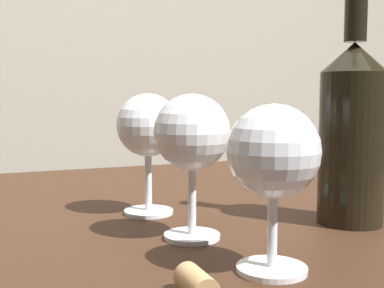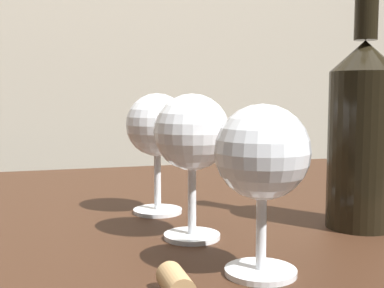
{
  "view_description": "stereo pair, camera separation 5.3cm",
  "coord_description": "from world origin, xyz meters",
  "px_view_note": "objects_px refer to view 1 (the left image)",
  "views": [
    {
      "loc": [
        -0.15,
        -0.64,
        0.91
      ],
      "look_at": [
        0.05,
        -0.15,
        0.86
      ],
      "focal_mm": 47.11,
      "sensor_mm": 36.0,
      "label": 1
    },
    {
      "loc": [
        -0.1,
        -0.66,
        0.91
      ],
      "look_at": [
        0.05,
        -0.15,
        0.86
      ],
      "focal_mm": 47.11,
      "sensor_mm": 36.0,
      "label": 2
    }
  ],
  "objects_px": {
    "wine_glass_chardonnay": "(274,156)",
    "wine_glass_white": "(148,128)",
    "wine_bottle": "(352,128)",
    "wine_glass_pinot": "(192,135)",
    "cork": "(196,284)"
  },
  "relations": [
    {
      "from": "wine_glass_pinot",
      "to": "cork",
      "type": "bearing_deg",
      "value": -110.91
    },
    {
      "from": "wine_glass_pinot",
      "to": "wine_glass_white",
      "type": "height_order",
      "value": "same"
    },
    {
      "from": "wine_bottle",
      "to": "cork",
      "type": "relative_size",
      "value": 7.3
    },
    {
      "from": "wine_glass_chardonnay",
      "to": "wine_bottle",
      "type": "relative_size",
      "value": 0.48
    },
    {
      "from": "wine_glass_chardonnay",
      "to": "cork",
      "type": "xyz_separation_m",
      "value": [
        -0.08,
        -0.03,
        -0.09
      ]
    },
    {
      "from": "wine_glass_white",
      "to": "wine_bottle",
      "type": "xyz_separation_m",
      "value": [
        0.21,
        -0.14,
        0.0
      ]
    },
    {
      "from": "wine_glass_pinot",
      "to": "wine_bottle",
      "type": "relative_size",
      "value": 0.51
    },
    {
      "from": "wine_glass_white",
      "to": "wine_glass_chardonnay",
      "type": "bearing_deg",
      "value": -81.53
    },
    {
      "from": "wine_glass_chardonnay",
      "to": "wine_bottle",
      "type": "distance_m",
      "value": 0.21
    },
    {
      "from": "wine_glass_pinot",
      "to": "wine_bottle",
      "type": "bearing_deg",
      "value": -3.33
    },
    {
      "from": "wine_glass_chardonnay",
      "to": "cork",
      "type": "distance_m",
      "value": 0.13
    },
    {
      "from": "wine_glass_white",
      "to": "cork",
      "type": "bearing_deg",
      "value": -99.64
    },
    {
      "from": "wine_glass_white",
      "to": "cork",
      "type": "xyz_separation_m",
      "value": [
        -0.05,
        -0.27,
        -0.1
      ]
    },
    {
      "from": "wine_glass_chardonnay",
      "to": "wine_glass_white",
      "type": "relative_size",
      "value": 0.94
    },
    {
      "from": "wine_glass_chardonnay",
      "to": "cork",
      "type": "relative_size",
      "value": 3.51
    }
  ]
}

